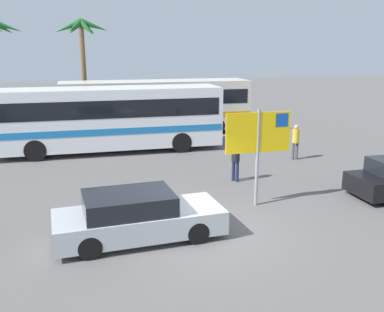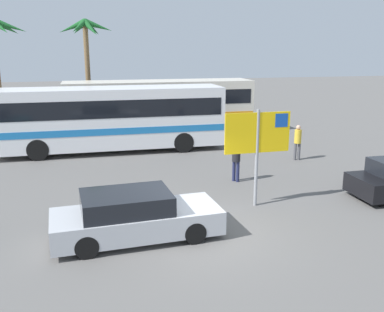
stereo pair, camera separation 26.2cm
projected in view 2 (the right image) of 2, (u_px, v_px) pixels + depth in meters
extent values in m
plane|color=#605E5B|center=(199.00, 234.00, 12.13)|extent=(120.00, 120.00, 0.00)
cube|color=white|center=(111.00, 117.00, 21.51)|extent=(11.11, 2.55, 2.90)
cube|color=black|center=(110.00, 106.00, 21.37)|extent=(10.66, 2.58, 0.84)
cube|color=#1E70B7|center=(111.00, 127.00, 21.63)|extent=(11.00, 2.58, 0.32)
cylinder|color=black|center=(174.00, 134.00, 23.68)|extent=(1.00, 0.28, 1.00)
cylinder|color=black|center=(183.00, 142.00, 21.51)|extent=(1.00, 0.28, 1.00)
cylinder|color=black|center=(42.00, 140.00, 22.11)|extent=(1.00, 0.28, 1.00)
cylinder|color=black|center=(38.00, 150.00, 19.94)|extent=(1.00, 0.28, 1.00)
cube|color=silver|center=(159.00, 105.00, 25.93)|extent=(11.11, 2.55, 2.90)
cube|color=black|center=(159.00, 96.00, 25.80)|extent=(10.66, 2.58, 0.84)
cube|color=orange|center=(159.00, 114.00, 26.05)|extent=(11.00, 2.58, 0.32)
cylinder|color=black|center=(209.00, 120.00, 28.10)|extent=(1.00, 0.28, 1.00)
cylinder|color=black|center=(220.00, 126.00, 25.93)|extent=(1.00, 0.28, 1.00)
cylinder|color=black|center=(101.00, 124.00, 26.53)|extent=(1.00, 0.28, 1.00)
cylinder|color=black|center=(103.00, 131.00, 24.36)|extent=(1.00, 0.28, 1.00)
cylinder|color=gray|center=(257.00, 159.00, 13.96)|extent=(0.11, 0.11, 3.20)
cube|color=yellow|center=(258.00, 133.00, 13.75)|extent=(2.20, 0.11, 1.30)
cube|color=#1447A8|center=(281.00, 120.00, 13.86)|extent=(0.44, 0.08, 0.44)
cube|color=#B7BABF|center=(137.00, 221.00, 11.79)|extent=(4.64, 2.09, 0.64)
cube|color=black|center=(126.00, 202.00, 11.57)|extent=(2.46, 1.80, 0.52)
cylinder|color=black|center=(178.00, 211.00, 13.00)|extent=(0.61, 0.20, 0.60)
cylinder|color=black|center=(195.00, 233.00, 11.47)|extent=(0.61, 0.20, 0.60)
cylinder|color=black|center=(82.00, 222.00, 12.19)|extent=(0.61, 0.20, 0.60)
cylinder|color=black|center=(87.00, 247.00, 10.66)|extent=(0.61, 0.20, 0.60)
cylinder|color=black|center=(364.00, 184.00, 15.57)|extent=(0.60, 0.16, 0.60)
cylinder|color=#4C4C51|center=(295.00, 152.00, 20.06)|extent=(0.13, 0.13, 0.79)
cylinder|color=#4C4C51|center=(299.00, 151.00, 20.06)|extent=(0.13, 0.13, 0.79)
cylinder|color=gold|center=(298.00, 136.00, 19.88)|extent=(0.32, 0.32, 0.63)
sphere|color=tan|center=(298.00, 127.00, 19.78)|extent=(0.22, 0.22, 0.22)
cylinder|color=#1E2347|center=(234.00, 171.00, 16.89)|extent=(0.13, 0.13, 0.80)
cylinder|color=#1E2347|center=(238.00, 172.00, 16.77)|extent=(0.13, 0.13, 0.80)
cylinder|color=black|center=(236.00, 153.00, 16.65)|extent=(0.32, 0.32, 0.64)
sphere|color=tan|center=(237.00, 143.00, 16.55)|extent=(0.22, 0.22, 0.22)
cylinder|color=brown|center=(88.00, 77.00, 27.88)|extent=(0.32, 0.32, 6.44)
cone|color=#195623|center=(98.00, 26.00, 27.19)|extent=(1.82, 0.69, 0.95)
cone|color=#195623|center=(92.00, 28.00, 27.85)|extent=(1.32, 1.71, 1.11)
cone|color=#195623|center=(79.00, 28.00, 27.71)|extent=(1.20, 1.76, 1.08)
cone|color=#195623|center=(72.00, 27.00, 27.00)|extent=(1.79, 0.56, 1.06)
cone|color=#195623|center=(79.00, 27.00, 26.38)|extent=(1.21, 1.76, 1.06)
cone|color=#195623|center=(91.00, 28.00, 26.58)|extent=(1.14, 1.74, 1.21)
cone|color=#195623|center=(9.00, 26.00, 24.75)|extent=(2.06, 0.74, 1.03)
cone|color=#195623|center=(5.00, 27.00, 25.49)|extent=(1.61, 1.84, 1.08)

